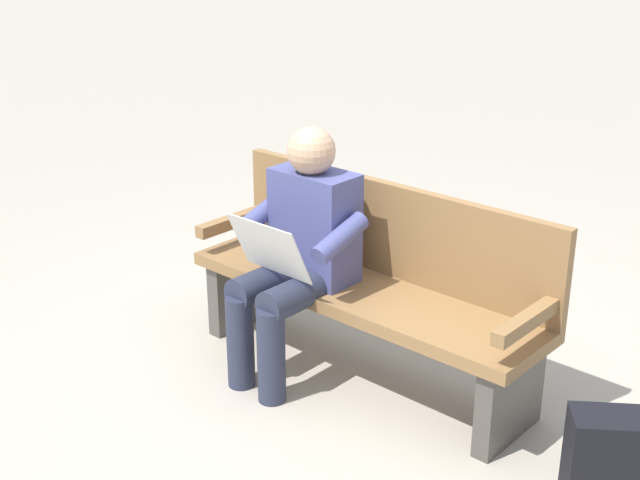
% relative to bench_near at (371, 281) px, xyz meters
% --- Properties ---
extents(ground_plane, '(40.00, 40.00, 0.00)m').
position_rel_bench_near_xyz_m(ground_plane, '(0.00, 0.07, -0.46)').
color(ground_plane, '#A89E8E').
extents(bench_near, '(1.82, 0.56, 0.90)m').
position_rel_bench_near_xyz_m(bench_near, '(0.00, 0.00, 0.00)').
color(bench_near, olive).
rests_on(bench_near, ground).
extents(person_seated, '(0.58, 0.59, 1.18)m').
position_rel_bench_near_xyz_m(person_seated, '(0.25, 0.22, 0.17)').
color(person_seated, '#474C84').
rests_on(person_seated, ground).
extents(backpack, '(0.39, 0.35, 0.40)m').
position_rel_bench_near_xyz_m(backpack, '(-1.30, 0.27, -0.26)').
color(backpack, black).
rests_on(backpack, ground).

